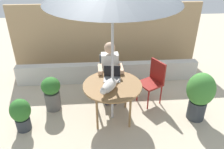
# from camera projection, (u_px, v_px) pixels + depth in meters

# --- Properties ---
(ground_plane) EXTENTS (14.00, 14.00, 0.00)m
(ground_plane) POSITION_uv_depth(u_px,v_px,m) (112.00, 117.00, 4.40)
(ground_plane) COLOR #BCAD93
(fence_back) EXTENTS (4.72, 0.08, 1.67)m
(fence_back) POSITION_uv_depth(u_px,v_px,m) (106.00, 37.00, 5.82)
(fence_back) COLOR tan
(fence_back) RESTS_ON ground
(planter_wall_low) EXTENTS (4.24, 0.20, 0.46)m
(planter_wall_low) POSITION_uv_depth(u_px,v_px,m) (108.00, 72.00, 5.44)
(planter_wall_low) COLOR beige
(planter_wall_low) RESTS_ON ground
(patio_table) EXTENTS (1.05, 1.05, 0.74)m
(patio_table) POSITION_uv_depth(u_px,v_px,m) (112.00, 88.00, 4.06)
(patio_table) COLOR olive
(patio_table) RESTS_ON ground
(chair_occupied) EXTENTS (0.40, 0.40, 0.91)m
(chair_occupied) POSITION_uv_depth(u_px,v_px,m) (110.00, 72.00, 4.82)
(chair_occupied) COLOR #33383F
(chair_occupied) RESTS_ON ground
(chair_empty) EXTENTS (0.54, 0.54, 0.91)m
(chair_empty) POSITION_uv_depth(u_px,v_px,m) (153.00, 79.00, 4.59)
(chair_empty) COLOR maroon
(chair_empty) RESTS_ON ground
(person_seated) EXTENTS (0.48, 0.48, 1.25)m
(person_seated) POSITION_uv_depth(u_px,v_px,m) (110.00, 69.00, 4.60)
(person_seated) COLOR white
(person_seated) RESTS_ON ground
(laptop) EXTENTS (0.32, 0.28, 0.21)m
(laptop) POSITION_uv_depth(u_px,v_px,m) (112.00, 75.00, 4.20)
(laptop) COLOR gray
(laptop) RESTS_ON patio_table
(cat) EXTENTS (0.41, 0.57, 0.17)m
(cat) POSITION_uv_depth(u_px,v_px,m) (109.00, 86.00, 3.84)
(cat) COLOR silver
(cat) RESTS_ON patio_table
(potted_plant_near_fence) EXTENTS (0.35, 0.35, 0.63)m
(potted_plant_near_fence) POSITION_uv_depth(u_px,v_px,m) (21.00, 113.00, 3.95)
(potted_plant_near_fence) COLOR #33383D
(potted_plant_near_fence) RESTS_ON ground
(potted_plant_by_chair) EXTENTS (0.50, 0.50, 0.95)m
(potted_plant_by_chair) POSITION_uv_depth(u_px,v_px,m) (200.00, 94.00, 4.12)
(potted_plant_by_chair) COLOR #33383D
(potted_plant_by_chair) RESTS_ON ground
(potted_plant_corner) EXTENTS (0.36, 0.36, 0.70)m
(potted_plant_corner) POSITION_uv_depth(u_px,v_px,m) (52.00, 92.00, 4.45)
(potted_plant_corner) COLOR #595654
(potted_plant_corner) RESTS_ON ground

